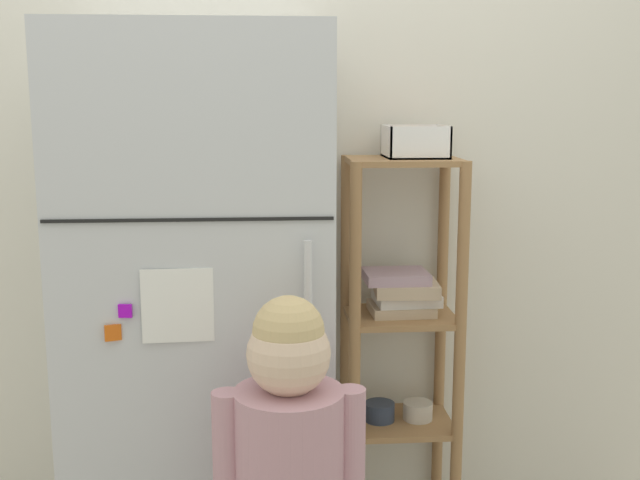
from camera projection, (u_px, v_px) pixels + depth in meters
name	position (u px, v px, depth m)	size (l,w,h in m)	color
kitchen_wall_back	(273.00, 226.00, 2.56)	(2.63, 0.03, 2.20)	silver
refrigerator	(203.00, 332.00, 2.25)	(0.71, 0.68, 1.70)	silver
child_standing	(290.00, 476.00, 1.79)	(0.35, 0.26, 1.08)	#4A4A45
pantry_shelf_unit	(401.00, 332.00, 2.48)	(0.36, 0.29, 1.33)	#9E7247
fruit_bin	(415.00, 145.00, 2.39)	(0.18, 0.19, 0.10)	white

